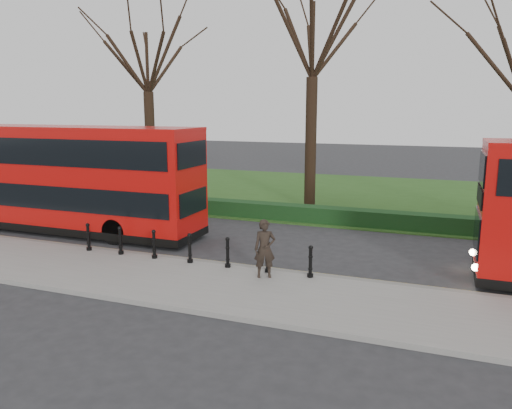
% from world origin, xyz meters
% --- Properties ---
extents(ground, '(120.00, 120.00, 0.00)m').
position_xyz_m(ground, '(0.00, 0.00, 0.00)').
color(ground, '#28282B').
rests_on(ground, ground).
extents(pavement, '(60.00, 4.00, 0.15)m').
position_xyz_m(pavement, '(0.00, -3.00, 0.07)').
color(pavement, gray).
rests_on(pavement, ground).
extents(kerb, '(60.00, 0.25, 0.16)m').
position_xyz_m(kerb, '(0.00, -1.00, 0.07)').
color(kerb, slate).
rests_on(kerb, ground).
extents(grass_verge, '(60.00, 18.00, 0.06)m').
position_xyz_m(grass_verge, '(0.00, 15.00, 0.03)').
color(grass_verge, '#294E1A').
rests_on(grass_verge, ground).
extents(hedge, '(60.00, 0.90, 0.80)m').
position_xyz_m(hedge, '(0.00, 6.80, 0.40)').
color(hedge, black).
rests_on(hedge, ground).
extents(yellow_line_outer, '(60.00, 0.10, 0.01)m').
position_xyz_m(yellow_line_outer, '(0.00, -0.70, 0.01)').
color(yellow_line_outer, yellow).
rests_on(yellow_line_outer, ground).
extents(yellow_line_inner, '(60.00, 0.10, 0.01)m').
position_xyz_m(yellow_line_inner, '(0.00, -0.50, 0.01)').
color(yellow_line_inner, yellow).
rests_on(yellow_line_inner, ground).
extents(tree_left, '(7.44, 7.44, 11.63)m').
position_xyz_m(tree_left, '(-8.00, 10.00, 8.45)').
color(tree_left, black).
rests_on(tree_left, ground).
extents(tree_mid, '(8.19, 8.19, 12.80)m').
position_xyz_m(tree_mid, '(2.00, 10.00, 9.31)').
color(tree_mid, black).
rests_on(tree_mid, ground).
extents(bollard_row, '(8.78, 0.15, 1.00)m').
position_xyz_m(bollard_row, '(0.69, -1.35, 0.65)').
color(bollard_row, black).
rests_on(bollard_row, pavement).
extents(bus_lead, '(11.74, 2.69, 4.67)m').
position_xyz_m(bus_lead, '(-6.41, 1.31, 2.35)').
color(bus_lead, '#B60C0A').
rests_on(bus_lead, ground).
extents(pedestrian, '(0.81, 0.69, 1.87)m').
position_xyz_m(pedestrian, '(3.64, -1.85, 1.08)').
color(pedestrian, black).
rests_on(pedestrian, pavement).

